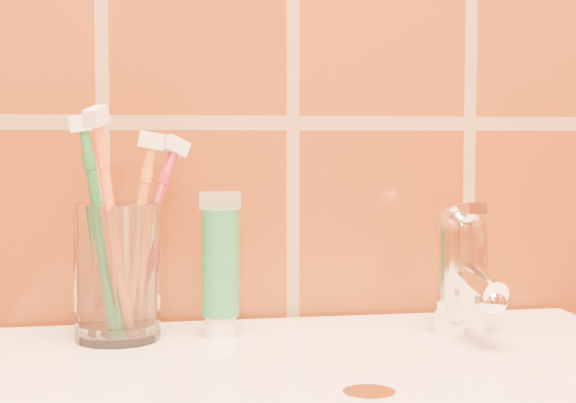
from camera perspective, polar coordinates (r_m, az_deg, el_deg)
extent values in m
cylinder|color=silver|center=(0.61, 5.26, -12.47)|extent=(0.30, 0.30, 0.00)
cylinder|color=white|center=(0.61, 5.27, -12.29)|extent=(0.04, 0.04, 0.00)
cylinder|color=white|center=(0.78, -10.99, -4.50)|extent=(0.10, 0.10, 0.12)
cylinder|color=white|center=(0.79, -4.37, -8.05)|extent=(0.03, 0.03, 0.02)
cylinder|color=#1B733D|center=(0.78, -4.40, -3.96)|extent=(0.03, 0.03, 0.10)
cube|color=beige|center=(0.78, -4.42, 0.08)|extent=(0.04, 0.00, 0.02)
cylinder|color=white|center=(0.81, 11.09, -5.09)|extent=(0.05, 0.05, 0.09)
sphere|color=white|center=(0.81, 11.13, -1.76)|extent=(0.05, 0.05, 0.05)
cylinder|color=white|center=(0.78, 12.11, -4.97)|extent=(0.02, 0.09, 0.03)
cube|color=white|center=(0.80, 11.46, -0.55)|extent=(0.02, 0.06, 0.01)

